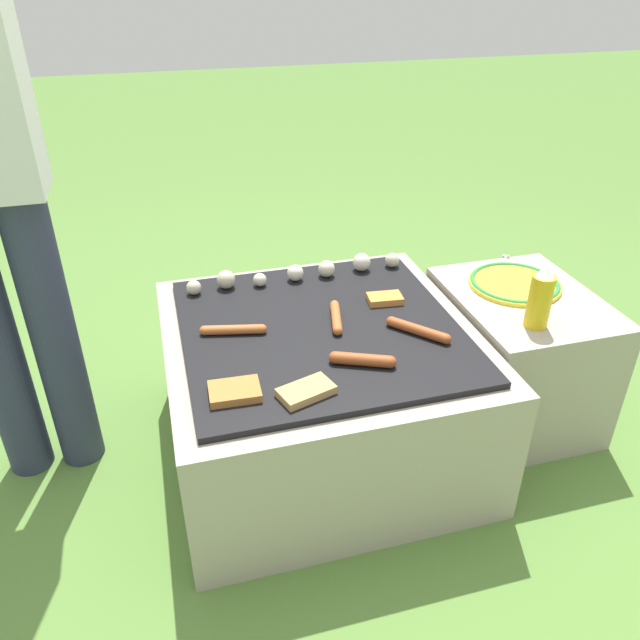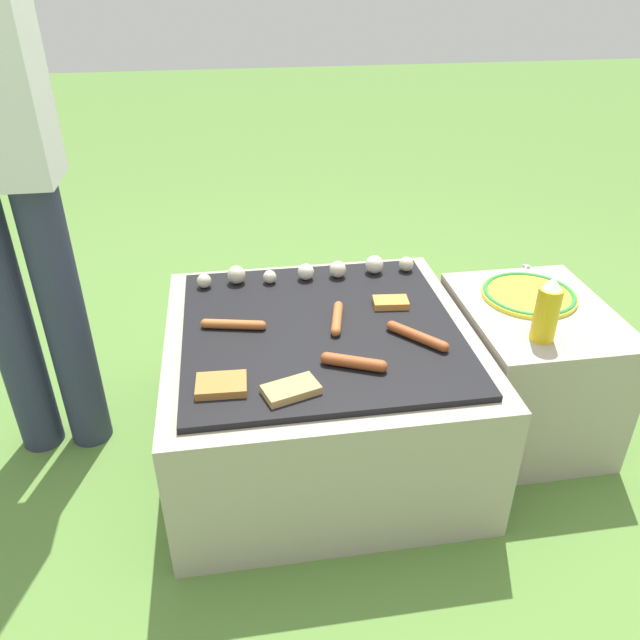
# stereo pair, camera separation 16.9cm
# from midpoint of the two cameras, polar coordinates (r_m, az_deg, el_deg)

# --- Properties ---
(ground_plane) EXTENTS (14.00, 14.00, 0.00)m
(ground_plane) POSITION_cam_midpoint_polar(r_m,az_deg,el_deg) (1.95, -2.52, -11.32)
(ground_plane) COLOR #567F38
(grill) EXTENTS (0.84, 0.84, 0.42)m
(grill) POSITION_cam_midpoint_polar(r_m,az_deg,el_deg) (1.82, -2.67, -6.42)
(grill) COLOR #A89E8C
(grill) RESTS_ON ground_plane
(side_ledge) EXTENTS (0.41, 0.52, 0.42)m
(side_ledge) POSITION_cam_midpoint_polar(r_m,az_deg,el_deg) (2.02, 15.13, -3.20)
(side_ledge) COLOR #A89E8C
(side_ledge) RESTS_ON ground_plane
(sausage_front_center) EXTENTS (0.16, 0.09, 0.03)m
(sausage_front_center) POSITION_cam_midpoint_polar(r_m,az_deg,el_deg) (1.53, 0.77, -3.75)
(sausage_front_center) COLOR #A34C23
(sausage_front_center) RESTS_ON grill
(sausage_front_left) EXTENTS (0.13, 0.15, 0.03)m
(sausage_front_left) POSITION_cam_midpoint_polar(r_m,az_deg,el_deg) (1.66, 6.11, -1.00)
(sausage_front_left) COLOR #A34C23
(sausage_front_left) RESTS_ON grill
(sausage_back_right) EXTENTS (0.18, 0.06, 0.03)m
(sausage_back_right) POSITION_cam_midpoint_polar(r_m,az_deg,el_deg) (1.68, -10.79, -0.96)
(sausage_back_right) COLOR #B7602D
(sausage_back_right) RESTS_ON grill
(sausage_back_center) EXTENTS (0.06, 0.16, 0.03)m
(sausage_back_center) POSITION_cam_midpoint_polar(r_m,az_deg,el_deg) (1.71, -1.34, 0.16)
(sausage_back_center) COLOR #B7602D
(sausage_back_center) RESTS_ON grill
(bread_slice_center) EXTENTS (0.12, 0.09, 0.02)m
(bread_slice_center) POSITION_cam_midpoint_polar(r_m,az_deg,el_deg) (1.46, -11.11, -6.54)
(bread_slice_center) COLOR #B27033
(bread_slice_center) RESTS_ON grill
(bread_slice_right) EXTENTS (0.10, 0.07, 0.02)m
(bread_slice_right) POSITION_cam_midpoint_polar(r_m,az_deg,el_deg) (1.81, 3.31, 1.89)
(bread_slice_right) COLOR #D18438
(bread_slice_right) RESTS_ON grill
(bread_slice_left) EXTENTS (0.14, 0.11, 0.02)m
(bread_slice_left) POSITION_cam_midpoint_polar(r_m,az_deg,el_deg) (1.44, -4.64, -6.62)
(bread_slice_left) COLOR tan
(bread_slice_left) RESTS_ON grill
(mushroom_row) EXTENTS (0.68, 0.07, 0.06)m
(mushroom_row) POSITION_cam_midpoint_polar(r_m,az_deg,el_deg) (1.93, -4.29, 4.38)
(mushroom_row) COLOR beige
(mushroom_row) RESTS_ON grill
(plate_colorful) EXTENTS (0.28, 0.28, 0.02)m
(plate_colorful) POSITION_cam_midpoint_polar(r_m,az_deg,el_deg) (1.96, 15.05, 3.20)
(plate_colorful) COLOR yellow
(plate_colorful) RESTS_ON side_ledge
(condiment_bottle) EXTENTS (0.06, 0.06, 0.18)m
(condiment_bottle) POSITION_cam_midpoint_polar(r_m,az_deg,el_deg) (1.73, 16.91, 1.86)
(condiment_bottle) COLOR gold
(condiment_bottle) RESTS_ON side_ledge
(fork_utensil) EXTENTS (0.12, 0.16, 0.01)m
(fork_utensil) POSITION_cam_midpoint_polar(r_m,az_deg,el_deg) (2.08, 14.29, 4.74)
(fork_utensil) COLOR silver
(fork_utensil) RESTS_ON side_ledge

